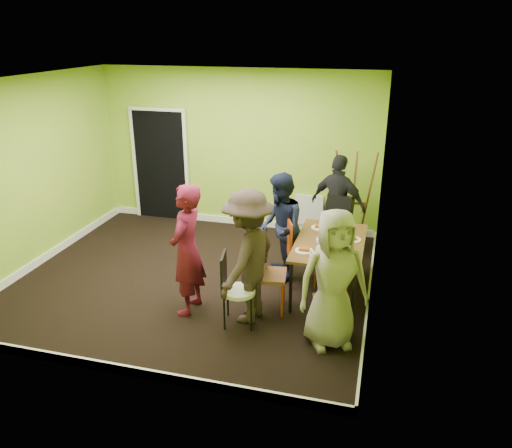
{
  "coord_description": "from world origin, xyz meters",
  "views": [
    {
      "loc": [
        2.53,
        -6.04,
        3.41
      ],
      "look_at": [
        0.92,
        0.0,
        0.94
      ],
      "focal_mm": 35.0,
      "sensor_mm": 36.0,
      "label": 1
    }
  ],
  "objects": [
    {
      "name": "plate_far_back",
      "position": [
        2.0,
        0.68,
        0.76
      ],
      "size": [
        0.25,
        0.25,
        0.01
      ],
      "primitive_type": "cylinder",
      "color": "white",
      "rests_on": "dining_table"
    },
    {
      "name": "cup_b",
      "position": [
        2.14,
        0.18,
        0.8
      ],
      "size": [
        0.1,
        0.1,
        0.09
      ],
      "primitive_type": "imported",
      "color": "white",
      "rests_on": "dining_table"
    },
    {
      "name": "plate_wall_back",
      "position": [
        2.19,
        0.25,
        0.76
      ],
      "size": [
        0.26,
        0.26,
        0.01
      ],
      "primitive_type": "cylinder",
      "color": "white",
      "rests_on": "dining_table"
    },
    {
      "name": "ground",
      "position": [
        0.0,
        0.0,
        0.0
      ],
      "size": [
        5.0,
        5.0,
        0.0
      ],
      "primitive_type": "plane",
      "color": "black",
      "rests_on": "ground"
    },
    {
      "name": "thermos",
      "position": [
        1.9,
        0.07,
        0.86
      ],
      "size": [
        0.06,
        0.06,
        0.21
      ],
      "primitive_type": "cylinder",
      "color": "white",
      "rests_on": "dining_table"
    },
    {
      "name": "person_front_end",
      "position": [
        2.1,
        -1.09,
        0.82
      ],
      "size": [
        0.94,
        0.81,
        1.64
      ],
      "primitive_type": "imported",
      "rotation": [
        0.0,
        0.0,
        0.43
      ],
      "color": "gray",
      "rests_on": "ground"
    },
    {
      "name": "plate_near_left",
      "position": [
        1.72,
        0.56,
        0.76
      ],
      "size": [
        0.25,
        0.25,
        0.01
      ],
      "primitive_type": "cylinder",
      "color": "white",
      "rests_on": "dining_table"
    },
    {
      "name": "plate_wall_front",
      "position": [
        2.09,
        -0.15,
        0.76
      ],
      "size": [
        0.25,
        0.25,
        0.01
      ],
      "primitive_type": "cylinder",
      "color": "white",
      "rests_on": "dining_table"
    },
    {
      "name": "chair_back_end",
      "position": [
        1.9,
        1.34,
        0.7
      ],
      "size": [
        0.54,
        0.58,
        0.99
      ],
      "rotation": [
        0.0,
        0.0,
        2.8
      ],
      "color": "#C84A12",
      "rests_on": "ground"
    },
    {
      "name": "person_standing",
      "position": [
        0.26,
        -0.84,
        0.85
      ],
      "size": [
        0.43,
        0.63,
        1.69
      ],
      "primitive_type": "imported",
      "rotation": [
        0.0,
        0.0,
        -1.61
      ],
      "color": "maroon",
      "rests_on": "ground"
    },
    {
      "name": "plate_far_front",
      "position": [
        1.84,
        -0.36,
        0.76
      ],
      "size": [
        0.24,
        0.24,
        0.01
      ],
      "primitive_type": "cylinder",
      "color": "white",
      "rests_on": "dining_table"
    },
    {
      "name": "chair_left_near",
      "position": [
        1.15,
        -0.55,
        0.58
      ],
      "size": [
        0.49,
        0.49,
        1.04
      ],
      "rotation": [
        0.0,
        0.0,
        -1.42
      ],
      "color": "#C84A12",
      "rests_on": "ground"
    },
    {
      "name": "glass_mid",
      "position": [
        1.83,
        0.29,
        0.8
      ],
      "size": [
        0.07,
        0.07,
        0.1
      ],
      "primitive_type": "cylinder",
      "color": "black",
      "rests_on": "dining_table"
    },
    {
      "name": "easel",
      "position": [
        2.1,
        1.69,
        0.82
      ],
      "size": [
        0.66,
        0.62,
        1.66
      ],
      "color": "brown",
      "rests_on": "ground"
    },
    {
      "name": "person_left_near",
      "position": [
        1.04,
        -0.82,
        0.84
      ],
      "size": [
        0.84,
        1.19,
        1.68
      ],
      "primitive_type": "imported",
      "rotation": [
        0.0,
        0.0,
        -1.78
      ],
      "color": "#322521",
      "rests_on": "ground"
    },
    {
      "name": "glass_back",
      "position": [
        2.06,
        0.51,
        0.8
      ],
      "size": [
        0.07,
        0.07,
        0.1
      ],
      "primitive_type": "cylinder",
      "color": "black",
      "rests_on": "dining_table"
    },
    {
      "name": "person_left_far",
      "position": [
        1.19,
        0.33,
        0.78
      ],
      "size": [
        0.81,
        0.91,
        1.57
      ],
      "primitive_type": "imported",
      "rotation": [
        0.0,
        0.0,
        -1.24
      ],
      "color": "#131931",
      "rests_on": "ground"
    },
    {
      "name": "dining_table",
      "position": [
        1.92,
        0.12,
        0.7
      ],
      "size": [
        0.9,
        1.5,
        0.75
      ],
      "color": "black",
      "rests_on": "ground"
    },
    {
      "name": "room_walls",
      "position": [
        -0.02,
        0.04,
        0.99
      ],
      "size": [
        5.04,
        4.54,
        2.82
      ],
      "color": "#87BF31",
      "rests_on": "ground"
    },
    {
      "name": "glass_front",
      "position": [
        2.0,
        -0.34,
        0.8
      ],
      "size": [
        0.07,
        0.07,
        0.1
      ],
      "primitive_type": "cylinder",
      "color": "black",
      "rests_on": "dining_table"
    },
    {
      "name": "chair_front_end",
      "position": [
        2.06,
        -0.91,
        0.47
      ],
      "size": [
        0.43,
        0.43,
        0.84
      ],
      "rotation": [
        0.0,
        0.0,
        0.29
      ],
      "color": "#C84A12",
      "rests_on": "ground"
    },
    {
      "name": "blue_bottle",
      "position": [
        2.07,
        -0.17,
        0.84
      ],
      "size": [
        0.08,
        0.08,
        0.18
      ],
      "primitive_type": "cylinder",
      "color": "#1834B4",
      "rests_on": "dining_table"
    },
    {
      "name": "cup_a",
      "position": [
        1.81,
        -0.02,
        0.8
      ],
      "size": [
        0.13,
        0.13,
        0.1
      ],
      "primitive_type": "imported",
      "color": "white",
      "rests_on": "dining_table"
    },
    {
      "name": "orange_bottle",
      "position": [
        1.91,
        0.24,
        0.79
      ],
      "size": [
        0.03,
        0.03,
        0.07
      ],
      "primitive_type": "cylinder",
      "color": "#C84A12",
      "rests_on": "dining_table"
    },
    {
      "name": "chair_left_far",
      "position": [
        1.44,
        0.24,
        0.54
      ],
      "size": [
        0.52,
        0.52,
        0.96
      ],
      "rotation": [
        0.0,
        0.0,
        -1.2
      ],
      "color": "#C84A12",
      "rests_on": "ground"
    },
    {
      "name": "person_back_end",
      "position": [
        1.87,
        1.5,
        0.8
      ],
      "size": [
        1.01,
        0.71,
        1.6
      ],
      "primitive_type": "imported",
      "rotation": [
        0.0,
        0.0,
        2.76
      ],
      "color": "black",
      "rests_on": "ground"
    },
    {
      "name": "plate_near_right",
      "position": [
        1.63,
        -0.28,
        0.76
      ],
      "size": [
        0.23,
        0.23,
        0.01
      ],
      "primitive_type": "cylinder",
      "color": "white",
      "rests_on": "dining_table"
    },
    {
      "name": "chair_bentwood",
      "position": [
        0.9,
        -0.98,
        0.51
      ],
      "size": [
        0.43,
        0.41,
        0.93
      ],
      "rotation": [
        0.0,
        0.0,
        -1.39
      ],
      "color": "black",
      "rests_on": "ground"
    }
  ]
}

